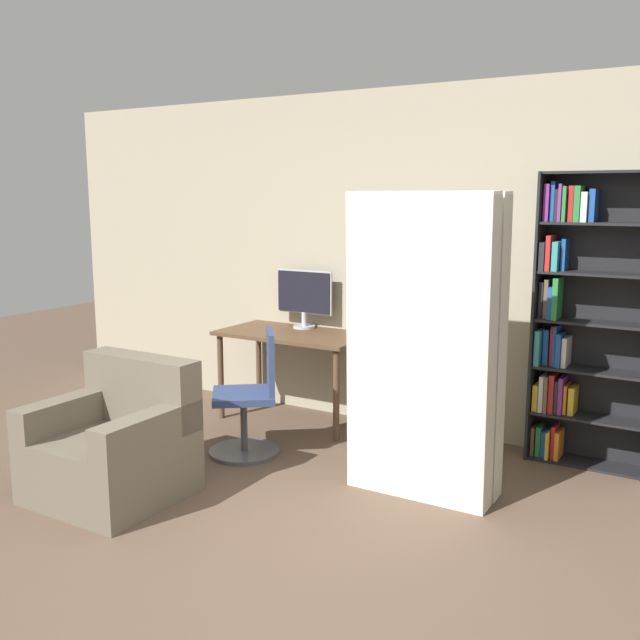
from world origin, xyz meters
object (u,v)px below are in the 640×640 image
(mattress_near, at_px, (420,350))
(office_chair, at_px, (251,405))
(monitor, at_px, (304,295))
(bookshelf, at_px, (580,322))
(armchair, at_px, (116,445))
(mattress_far, at_px, (433,344))

(mattress_near, bearing_deg, office_chair, 176.07)
(monitor, relative_size, bookshelf, 0.26)
(armchair, bearing_deg, bookshelf, 41.34)
(office_chair, height_order, armchair, office_chair)
(monitor, distance_m, armchair, 2.19)
(mattress_far, bearing_deg, mattress_near, -90.00)
(office_chair, xyz_separation_m, bookshelf, (2.05, 1.06, 0.64))
(office_chair, distance_m, mattress_near, 1.47)
(monitor, height_order, mattress_near, mattress_near)
(armchair, bearing_deg, office_chair, 73.17)
(monitor, distance_m, bookshelf, 2.25)
(bookshelf, relative_size, mattress_near, 1.07)
(office_chair, relative_size, bookshelf, 0.45)
(mattress_near, distance_m, mattress_far, 0.20)
(armchair, bearing_deg, monitor, 87.12)
(office_chair, bearing_deg, armchair, -106.83)
(monitor, height_order, mattress_far, mattress_far)
(office_chair, relative_size, mattress_near, 0.48)
(mattress_far, bearing_deg, monitor, 148.73)
(mattress_near, height_order, armchair, mattress_near)
(monitor, relative_size, mattress_near, 0.28)
(monitor, xyz_separation_m, bookshelf, (2.25, 0.01, -0.02))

